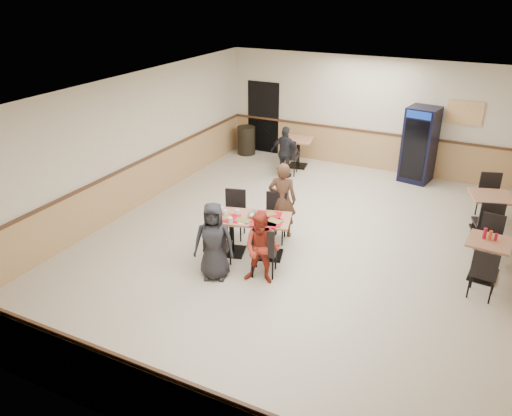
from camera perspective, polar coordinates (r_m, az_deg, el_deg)
The scene contains 20 objects.
ground at distance 9.99m, azimuth 4.55°, elevation -4.17°, with size 10.00×10.00×0.00m, color beige.
room_shell at distance 11.60m, azimuth 17.62°, elevation 2.12°, with size 10.00×10.00×10.00m.
main_table at distance 9.38m, azimuth -0.62°, elevation -2.50°, with size 1.62×1.11×0.79m.
main_chairs at distance 9.40m, azimuth -0.93°, elevation -2.61°, with size 1.72×2.01×1.00m.
diner_woman_left at distance 8.62m, azimuth -4.85°, elevation -3.81°, with size 0.70×0.45×1.43m, color black.
diner_woman_right at distance 8.49m, azimuth 0.67°, elevation -4.63°, with size 0.64×0.50×1.32m, color maroon.
diner_man_opposite at distance 10.00m, azimuth 3.02°, elevation 0.92°, with size 0.57×0.38×1.57m, color #4E3221.
lone_diner at distance 13.09m, azimuth 3.39°, elevation 6.36°, with size 0.81×0.34×1.37m, color black.
tabletop_clutter at distance 9.19m, azimuth -0.60°, elevation -1.13°, with size 1.32×0.91×0.12m.
side_table_near at distance 9.54m, azimuth 24.89°, elevation -4.76°, with size 0.75×0.75×0.74m.
side_table_near_chair_south at distance 9.03m, azimuth 24.64°, elevation -6.60°, with size 0.44×0.44×0.94m, color black, non-canonical shape.
side_table_near_chair_north at distance 10.08m, azimuth 25.07°, elevation -3.34°, with size 0.44×0.44×0.94m, color black, non-canonical shape.
side_table_far at distance 11.27m, azimuth 25.06°, elevation 0.03°, with size 0.96×0.96×0.82m.
side_table_far_chair_south at distance 10.68m, azimuth 24.83°, elevation -1.44°, with size 0.48×0.48×1.04m, color black, non-canonical shape.
side_table_far_chair_north at distance 11.89m, azimuth 25.21°, elevation 1.11°, with size 0.48×0.48×1.04m, color black, non-canonical shape.
condiment_caddy at distance 9.43m, azimuth 25.09°, elevation -2.80°, with size 0.23×0.06×0.20m.
back_table at distance 13.93m, azimuth 4.86°, elevation 6.82°, with size 0.87×0.87×0.80m.
back_table_chair_lone at distance 13.38m, azimuth 3.83°, elevation 5.96°, with size 0.47×0.47×1.01m, color black, non-canonical shape.
pepsi_cooler at distance 13.43m, azimuth 18.17°, elevation 6.88°, with size 0.84×0.85×1.93m.
trash_bin at distance 14.98m, azimuth -1.12°, elevation 7.74°, with size 0.53×0.53×0.83m, color black.
Camera 1 is at (3.14, -8.15, 4.85)m, focal length 35.00 mm.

